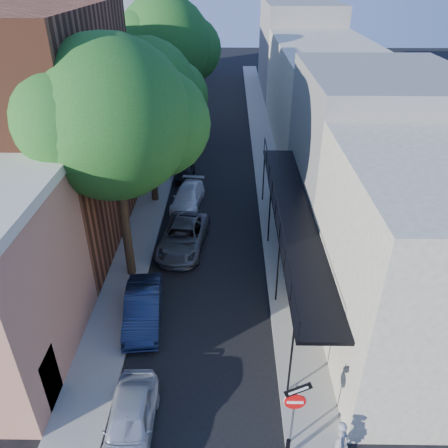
{
  "coord_description": "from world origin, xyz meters",
  "views": [
    {
      "loc": [
        1.12,
        -7.63,
        13.52
      ],
      "look_at": [
        0.87,
        10.33,
        2.8
      ],
      "focal_mm": 35.0,
      "sensor_mm": 36.0,
      "label": 1
    }
  ],
  "objects_px": {
    "oak_mid": "(153,92)",
    "parked_car_c": "(183,237)",
    "parked_car_b": "(143,308)",
    "sign_post": "(295,404)",
    "pedestrian": "(341,441)",
    "oak_far": "(171,46)",
    "parked_car_e": "(185,171)",
    "oak_near": "(123,120)",
    "parked_car_a": "(130,422)",
    "parked_car_d": "(188,197)",
    "bollard": "(288,448)"
  },
  "relations": [
    {
      "from": "sign_post",
      "to": "oak_far",
      "type": "distance_m",
      "value": 27.8
    },
    {
      "from": "parked_car_c",
      "to": "oak_mid",
      "type": "bearing_deg",
      "value": 115.2
    },
    {
      "from": "parked_car_a",
      "to": "sign_post",
      "type": "bearing_deg",
      "value": -4.04
    },
    {
      "from": "sign_post",
      "to": "oak_mid",
      "type": "bearing_deg",
      "value": 110.86
    },
    {
      "from": "sign_post",
      "to": "parked_car_e",
      "type": "xyz_separation_m",
      "value": [
        -5.29,
        20.53,
        -1.46
      ]
    },
    {
      "from": "parked_car_b",
      "to": "parked_car_c",
      "type": "bearing_deg",
      "value": 72.34
    },
    {
      "from": "oak_near",
      "to": "parked_car_d",
      "type": "distance_m",
      "value": 10.33
    },
    {
      "from": "oak_far",
      "to": "pedestrian",
      "type": "distance_m",
      "value": 28.87
    },
    {
      "from": "oak_far",
      "to": "parked_car_e",
      "type": "height_order",
      "value": "oak_far"
    },
    {
      "from": "parked_car_a",
      "to": "oak_mid",
      "type": "bearing_deg",
      "value": 93.31
    },
    {
      "from": "oak_mid",
      "to": "parked_car_c",
      "type": "height_order",
      "value": "oak_mid"
    },
    {
      "from": "sign_post",
      "to": "parked_car_c",
      "type": "bearing_deg",
      "value": 111.68
    },
    {
      "from": "oak_mid",
      "to": "sign_post",
      "type": "bearing_deg",
      "value": -69.14
    },
    {
      "from": "sign_post",
      "to": "pedestrian",
      "type": "bearing_deg",
      "value": -18.13
    },
    {
      "from": "oak_far",
      "to": "parked_car_c",
      "type": "height_order",
      "value": "oak_far"
    },
    {
      "from": "sign_post",
      "to": "parked_car_a",
      "type": "bearing_deg",
      "value": 177.15
    },
    {
      "from": "bollard",
      "to": "pedestrian",
      "type": "relative_size",
      "value": 0.49
    },
    {
      "from": "bollard",
      "to": "parked_car_e",
      "type": "xyz_separation_m",
      "value": [
        -5.13,
        21.0,
        0.06
      ]
    },
    {
      "from": "bollard",
      "to": "oak_mid",
      "type": "relative_size",
      "value": 0.08
    },
    {
      "from": "parked_car_a",
      "to": "parked_car_d",
      "type": "distance_m",
      "value": 16.16
    },
    {
      "from": "oak_mid",
      "to": "parked_car_a",
      "type": "bearing_deg",
      "value": -85.49
    },
    {
      "from": "oak_far",
      "to": "parked_car_b",
      "type": "height_order",
      "value": "oak_far"
    },
    {
      "from": "parked_car_b",
      "to": "pedestrian",
      "type": "distance_m",
      "value": 9.5
    },
    {
      "from": "parked_car_a",
      "to": "pedestrian",
      "type": "bearing_deg",
      "value": -7.45
    },
    {
      "from": "oak_far",
      "to": "parked_car_d",
      "type": "distance_m",
      "value": 12.62
    },
    {
      "from": "parked_car_d",
      "to": "pedestrian",
      "type": "xyz_separation_m",
      "value": [
        6.17,
        -16.88,
        0.32
      ]
    },
    {
      "from": "oak_near",
      "to": "parked_car_c",
      "type": "height_order",
      "value": "oak_near"
    },
    {
      "from": "parked_car_d",
      "to": "parked_car_e",
      "type": "height_order",
      "value": "parked_car_d"
    },
    {
      "from": "parked_car_c",
      "to": "parked_car_e",
      "type": "distance_m",
      "value": 9.09
    },
    {
      "from": "bollard",
      "to": "oak_near",
      "type": "distance_m",
      "value": 13.78
    },
    {
      "from": "parked_car_b",
      "to": "parked_car_e",
      "type": "xyz_separation_m",
      "value": [
        0.47,
        14.81,
        -0.12
      ]
    },
    {
      "from": "bollard",
      "to": "oak_far",
      "type": "bearing_deg",
      "value": 103.35
    },
    {
      "from": "oak_near",
      "to": "parked_car_e",
      "type": "height_order",
      "value": "oak_near"
    },
    {
      "from": "parked_car_a",
      "to": "parked_car_e",
      "type": "relative_size",
      "value": 1.16
    },
    {
      "from": "bollard",
      "to": "oak_far",
      "type": "distance_m",
      "value": 28.58
    },
    {
      "from": "oak_near",
      "to": "parked_car_b",
      "type": "height_order",
      "value": "oak_near"
    },
    {
      "from": "bollard",
      "to": "pedestrian",
      "type": "distance_m",
      "value": 1.65
    },
    {
      "from": "pedestrian",
      "to": "parked_car_b",
      "type": "bearing_deg",
      "value": 72.96
    },
    {
      "from": "oak_mid",
      "to": "parked_car_c",
      "type": "bearing_deg",
      "value": -70.77
    },
    {
      "from": "parked_car_b",
      "to": "parked_car_e",
      "type": "distance_m",
      "value": 14.82
    },
    {
      "from": "sign_post",
      "to": "pedestrian",
      "type": "distance_m",
      "value": 1.87
    },
    {
      "from": "oak_near",
      "to": "parked_car_c",
      "type": "relative_size",
      "value": 2.27
    },
    {
      "from": "oak_far",
      "to": "oak_near",
      "type": "bearing_deg",
      "value": -90.04
    },
    {
      "from": "sign_post",
      "to": "oak_near",
      "type": "distance_m",
      "value": 12.77
    },
    {
      "from": "oak_mid",
      "to": "parked_car_c",
      "type": "xyz_separation_m",
      "value": [
        2.02,
        -5.79,
        -6.36
      ]
    },
    {
      "from": "oak_far",
      "to": "parked_car_e",
      "type": "bearing_deg",
      "value": -77.99
    },
    {
      "from": "pedestrian",
      "to": "parked_car_a",
      "type": "bearing_deg",
      "value": 107.4
    },
    {
      "from": "parked_car_b",
      "to": "oak_mid",
      "type": "bearing_deg",
      "value": 88.19
    },
    {
      "from": "oak_far",
      "to": "parked_car_d",
      "type": "relative_size",
      "value": 2.8
    },
    {
      "from": "oak_mid",
      "to": "oak_far",
      "type": "distance_m",
      "value": 9.12
    }
  ]
}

